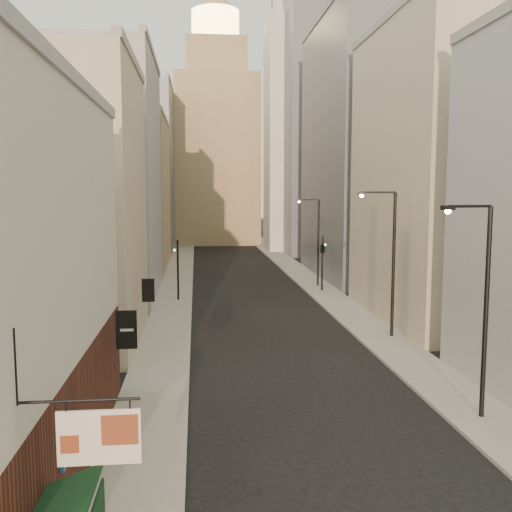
{
  "coord_description": "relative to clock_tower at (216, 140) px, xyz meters",
  "views": [
    {
      "loc": [
        -4.58,
        -7.79,
        8.87
      ],
      "look_at": [
        -1.89,
        17.89,
        5.95
      ],
      "focal_mm": 40.0,
      "sensor_mm": 36.0,
      "label": 1
    }
  ],
  "objects": [
    {
      "name": "sidewalk_left",
      "position": [
        -5.5,
        -37.0,
        -17.56
      ],
      "size": [
        3.0,
        140.0,
        0.15
      ],
      "primitive_type": "cube",
      "color": "gray",
      "rests_on": "ground"
    },
    {
      "name": "sidewalk_right",
      "position": [
        7.5,
        -37.0,
        -17.56
      ],
      "size": [
        3.0,
        140.0,
        0.15
      ],
      "primitive_type": "cube",
      "color": "gray",
      "rests_on": "ground"
    },
    {
      "name": "left_bldg_beige",
      "position": [
        -11.0,
        -66.0,
        -9.63
      ],
      "size": [
        8.0,
        12.0,
        16.0
      ],
      "primitive_type": "cube",
      "color": "#BDAD8D",
      "rests_on": "ground"
    },
    {
      "name": "left_bldg_grey",
      "position": [
        -11.0,
        -50.0,
        -7.63
      ],
      "size": [
        8.0,
        16.0,
        20.0
      ],
      "primitive_type": "cube",
      "color": "#98999D",
      "rests_on": "ground"
    },
    {
      "name": "left_bldg_tan",
      "position": [
        -11.0,
        -32.0,
        -9.13
      ],
      "size": [
        8.0,
        18.0,
        17.0
      ],
      "primitive_type": "cube",
      "color": "#97845E",
      "rests_on": "ground"
    },
    {
      "name": "left_bldg_wingrid",
      "position": [
        -11.0,
        -12.0,
        -5.63
      ],
      "size": [
        8.0,
        20.0,
        24.0
      ],
      "primitive_type": "cube",
      "color": "gray",
      "rests_on": "ground"
    },
    {
      "name": "right_bldg_beige",
      "position": [
        13.0,
        -62.0,
        -7.63
      ],
      "size": [
        8.0,
        16.0,
        20.0
      ],
      "primitive_type": "cube",
      "color": "#BDAD8D",
      "rests_on": "ground"
    },
    {
      "name": "right_bldg_wingrid",
      "position": [
        13.0,
        -42.0,
        -4.63
      ],
      "size": [
        8.0,
        20.0,
        26.0
      ],
      "primitive_type": "cube",
      "color": "gray",
      "rests_on": "ground"
    },
    {
      "name": "highrise",
      "position": [
        19.0,
        -14.0,
        8.02
      ],
      "size": [
        21.0,
        23.0,
        51.2
      ],
      "color": "gray",
      "rests_on": "ground"
    },
    {
      "name": "clock_tower",
      "position": [
        0.0,
        0.0,
        0.0
      ],
      "size": [
        14.0,
        14.0,
        44.9
      ],
      "color": "#97845E",
      "rests_on": "ground"
    },
    {
      "name": "white_tower",
      "position": [
        11.0,
        -14.0,
        0.97
      ],
      "size": [
        8.0,
        8.0,
        41.5
      ],
      "color": "silver",
      "rests_on": "ground"
    },
    {
      "name": "streetlamp_near",
      "position": [
        7.19,
        -79.47,
        -12.84
      ],
      "size": [
        2.18,
        0.57,
        8.39
      ],
      "rotation": [
        0.0,
        0.0,
        0.18
      ],
      "color": "black",
      "rests_on": "ground"
    },
    {
      "name": "streetlamp_mid",
      "position": [
        7.93,
        -66.92,
        -12.56
      ],
      "size": [
        2.3,
        0.66,
        8.89
      ],
      "rotation": [
        0.0,
        0.0,
        -0.21
      ],
      "color": "black",
      "rests_on": "ground"
    },
    {
      "name": "streetlamp_far",
      "position": [
        7.44,
        -48.06,
        -12.96
      ],
      "size": [
        2.13,
        0.53,
        8.18
      ],
      "rotation": [
        0.0,
        0.0,
        -0.17
      ],
      "color": "black",
      "rests_on": "ground"
    },
    {
      "name": "traffic_light_left",
      "position": [
        -5.11,
        -53.82,
        -14.23
      ],
      "size": [
        0.51,
        0.36,
        5.0
      ],
      "rotation": [
        0.0,
        0.0,
        3.15
      ],
      "color": "black",
      "rests_on": "ground"
    },
    {
      "name": "traffic_light_right",
      "position": [
        7.48,
        -50.63,
        -13.72
      ],
      "size": [
        0.8,
        0.8,
        5.0
      ],
      "rotation": [
        0.0,
        0.0,
        3.42
      ],
      "color": "black",
      "rests_on": "ground"
    }
  ]
}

